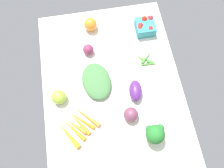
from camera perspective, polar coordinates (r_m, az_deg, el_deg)
tablecloth at (r=130.66cm, az=0.00°, el=-0.48°), size 104.00×76.00×2.00cm
broccoli_head at (r=116.95cm, az=10.44°, el=-11.72°), size 9.68×9.57×12.40cm
eggplant at (r=125.55cm, az=5.73°, el=-1.64°), size 12.66×8.36×6.92cm
red_onion_near_basket at (r=136.58cm, az=-5.79°, el=8.32°), size 6.28×6.28×6.28cm
leafy_greens_clump at (r=128.38cm, az=-3.80°, el=0.72°), size 24.02×18.20×4.77cm
bell_pepper_orange at (r=144.68cm, az=-5.27°, el=14.23°), size 8.14×8.14×8.26cm
red_onion_center at (r=121.11cm, az=4.63°, el=-7.42°), size 7.66×7.66×7.66cm
berry_basket at (r=145.12cm, az=8.06°, el=13.66°), size 11.13×11.13×7.89cm
carrot_bunch at (r=123.41cm, az=-8.53°, el=-9.98°), size 23.10×23.05×2.92cm
heirloom_tomato_green at (r=126.41cm, az=-12.81°, el=-3.09°), size 7.88×7.88×7.88cm
okra_pile at (r=136.75cm, az=8.60°, el=5.73°), size 10.38×12.47×2.00cm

